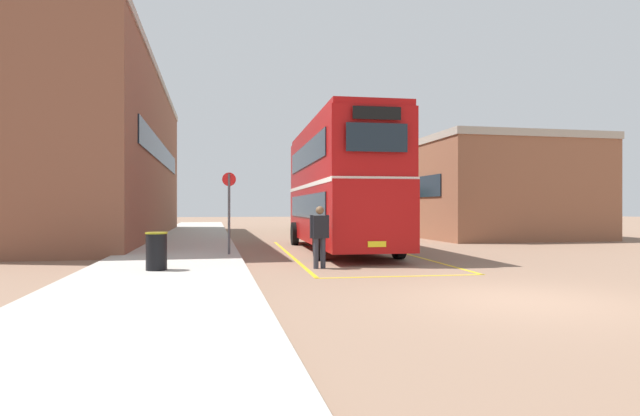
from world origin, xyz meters
The scene contains 10 objects.
ground_plane centered at (0.00, 14.40, 0.00)m, with size 135.60×135.60×0.00m, color #846651.
sidewalk_left centered at (-6.50, 16.80, 0.07)m, with size 4.00×57.60×0.14m, color #B2ADA3.
brick_building_left centered at (-10.86, 21.29, 4.36)m, with size 5.65×24.70×8.71m.
depot_building_right centered at (9.81, 20.56, 2.67)m, with size 8.76×14.49×5.34m.
double_decker_bus centered at (-0.67, 10.86, 2.51)m, with size 3.18×10.88×4.75m.
single_deck_bus centered at (3.77, 28.78, 1.64)m, with size 3.61×10.01×3.02m.
pedestrian_boarding centered at (-2.53, 5.41, 0.97)m, with size 0.55×0.34×1.68m.
litter_bin centered at (-6.69, 4.72, 0.60)m, with size 0.53×0.53×0.92m.
bus_stop_sign centered at (-4.84, 8.64, 1.73)m, with size 0.44×0.08×2.64m.
bay_marking_yellow centered at (-0.70, 8.88, 0.00)m, with size 4.75×12.96×0.01m.
Camera 1 is at (-5.35, -8.32, 1.65)m, focal length 29.15 mm.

